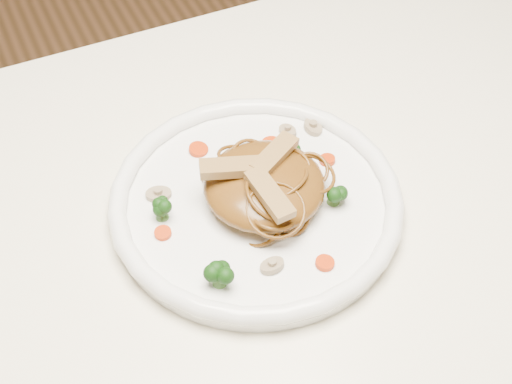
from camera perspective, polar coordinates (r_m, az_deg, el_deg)
name	(u,v)px	position (r m, az deg, el deg)	size (l,w,h in m)	color
table	(253,302)	(0.84, -0.22, -8.48)	(1.20, 0.80, 0.75)	white
plate	(256,206)	(0.78, 0.00, -1.08)	(0.31, 0.31, 0.02)	white
noodle_mound	(264,185)	(0.76, 0.64, 0.55)	(0.13, 0.13, 0.04)	#5C3D11
chicken_a	(274,154)	(0.76, 1.43, 2.92)	(0.06, 0.02, 0.01)	#9F7F4B
chicken_b	(234,167)	(0.75, -1.70, 1.91)	(0.07, 0.02, 0.01)	#9F7F4B
chicken_c	(270,194)	(0.72, 1.05, -0.16)	(0.07, 0.02, 0.01)	#9F7F4B
broccoli_0	(292,150)	(0.81, 2.80, 3.24)	(0.03, 0.03, 0.03)	#153D0C
broccoli_1	(161,209)	(0.76, -7.33, -1.28)	(0.02, 0.02, 0.03)	#153D0C
broccoli_2	(219,275)	(0.70, -2.85, -6.42)	(0.02, 0.02, 0.03)	#153D0C
broccoli_3	(334,194)	(0.77, 6.04, -0.13)	(0.02, 0.02, 0.03)	#153D0C
carrot_0	(271,144)	(0.83, 1.15, 3.74)	(0.02, 0.02, 0.01)	red
carrot_1	(163,233)	(0.75, -7.20, -3.16)	(0.02, 0.02, 0.01)	red
carrot_2	(327,160)	(0.82, 5.51, 2.49)	(0.02, 0.02, 0.01)	red
carrot_3	(198,150)	(0.83, -4.46, 3.29)	(0.02, 0.02, 0.01)	red
carrot_4	(325,263)	(0.73, 5.34, -5.47)	(0.02, 0.02, 0.01)	red
mushroom_0	(272,266)	(0.72, 1.25, -5.71)	(0.03, 0.03, 0.01)	gray
mushroom_1	(313,127)	(0.85, 4.42, 5.01)	(0.03, 0.03, 0.01)	gray
mushroom_2	(159,194)	(0.79, -7.53, -0.17)	(0.03, 0.03, 0.01)	gray
mushroom_3	(288,131)	(0.85, 2.46, 4.73)	(0.02, 0.02, 0.01)	gray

